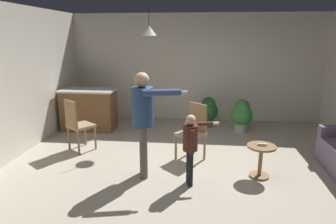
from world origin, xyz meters
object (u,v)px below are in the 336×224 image
potted_plant_by_wall (241,114)px  dining_chair_by_counter (77,123)px  dining_chair_near_wall (193,130)px  side_table_by_couch (261,157)px  potted_plant_corner (208,110)px  spare_remote_on_table (262,145)px  person_adult (143,114)px  kitchen_counter (89,109)px  person_child (191,142)px

potted_plant_by_wall → dining_chair_by_counter: bearing=-155.6°
dining_chair_by_counter → dining_chair_near_wall: same height
side_table_by_couch → dining_chair_by_counter: bearing=166.8°
potted_plant_corner → spare_remote_on_table: size_ratio=5.53×
spare_remote_on_table → person_adult: bearing=-175.5°
side_table_by_couch → dining_chair_near_wall: (-1.06, 0.60, 0.22)m
dining_chair_near_wall → spare_remote_on_table: bearing=-169.0°
side_table_by_couch → person_adult: size_ratio=0.32×
person_adult → dining_chair_by_counter: size_ratio=1.64×
dining_chair_near_wall → person_adult: bearing=86.3°
dining_chair_by_counter → potted_plant_by_wall: bearing=61.7°
person_adult → dining_chair_near_wall: (0.74, 0.75, -0.47)m
kitchen_counter → dining_chair_near_wall: (2.47, -1.48, 0.07)m
person_child → kitchen_counter: bearing=-148.7°
person_adult → dining_chair_by_counter: bearing=-134.1°
side_table_by_couch → potted_plant_by_wall: size_ratio=0.68×
person_child → dining_chair_by_counter: bearing=-131.1°
person_child → spare_remote_on_table: person_child is taller
person_child → potted_plant_corner: (0.33, 2.97, -0.27)m
person_adult → potted_plant_by_wall: size_ratio=2.14×
side_table_by_couch → person_adult: person_adult is taller
dining_chair_by_counter → dining_chair_near_wall: size_ratio=1.00×
dining_chair_near_wall → potted_plant_by_wall: 1.95m
kitchen_counter → potted_plant_by_wall: 3.53m
person_adult → dining_chair_near_wall: 1.16m
dining_chair_near_wall → kitchen_counter: bearing=9.9°
person_adult → dining_chair_near_wall: size_ratio=1.64×
dining_chair_near_wall → potted_plant_corner: (0.31, 2.01, -0.15)m
potted_plant_corner → spare_remote_on_table: 2.73m
dining_chair_by_counter → dining_chair_near_wall: 2.20m
dining_chair_near_wall → potted_plant_by_wall: bearing=-82.0°
person_adult → potted_plant_by_wall: person_adult is taller
person_adult → person_child: (0.73, -0.21, -0.35)m
dining_chair_near_wall → spare_remote_on_table: (1.07, -0.61, -0.01)m
dining_chair_by_counter → potted_plant_by_wall: 3.57m
potted_plant_by_wall → person_adult: bearing=-127.0°
side_table_by_couch → person_adult: (-1.80, -0.15, 0.69)m
kitchen_counter → person_child: 3.47m
kitchen_counter → dining_chair_by_counter: bearing=-78.2°
person_adult → potted_plant_corner: (1.06, 2.76, -0.62)m
kitchen_counter → side_table_by_couch: (3.53, -2.09, -0.15)m
dining_chair_by_counter → dining_chair_near_wall: (2.20, -0.16, 0.00)m
kitchen_counter → side_table_by_couch: kitchen_counter is taller
kitchen_counter → potted_plant_corner: 2.84m
potted_plant_by_wall → spare_remote_on_table: potted_plant_by_wall is taller
person_adult → kitchen_counter: bearing=-154.3°
person_child → potted_plant_by_wall: bearing=143.7°
potted_plant_by_wall → person_child: bearing=-112.4°
potted_plant_by_wall → potted_plant_corner: bearing=152.9°
kitchen_counter → potted_plant_by_wall: (3.53, 0.15, -0.06)m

